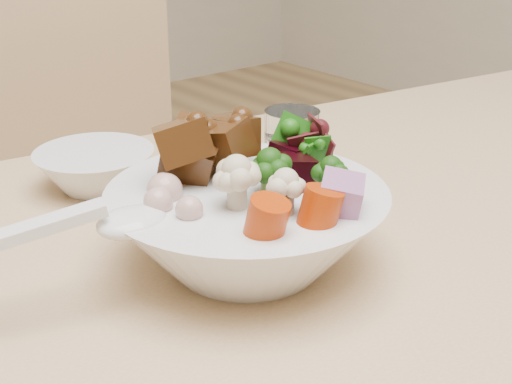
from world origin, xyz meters
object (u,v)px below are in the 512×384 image
Objects in this scene: dining_table at (456,260)px; side_bowl at (95,170)px; chair_far at (107,212)px; water_glass at (291,160)px; food_bowl at (248,221)px.

side_bowl is (-0.29, 0.30, 0.09)m from dining_table.
chair_far is 0.56m from water_glass.
food_bowl is at bearing -101.72° from chair_far.
side_bowl is (-0.02, 0.25, -0.02)m from food_bowl.
water_glass is 0.23m from side_bowl.
water_glass is (-0.13, 0.13, 0.12)m from dining_table.
chair_far is 0.44m from side_bowl.
side_bowl is (-0.15, 0.16, -0.02)m from water_glass.
dining_table is at bearing -10.32° from food_bowl.
water_glass is at bearing -47.10° from side_bowl.
water_glass reaches higher than dining_table.
dining_table is 0.42m from side_bowl.
water_glass is 0.75× the size of side_bowl.
food_bowl is (-0.26, 0.05, 0.11)m from dining_table.
food_bowl is (-0.15, -0.59, 0.25)m from chair_far.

